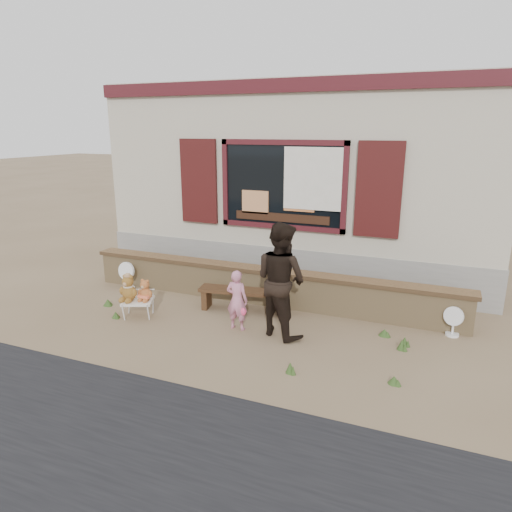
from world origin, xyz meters
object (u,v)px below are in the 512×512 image
at_px(folding_chair, 138,302).
at_px(teddy_bear_left, 129,287).
at_px(adult, 281,280).
at_px(bench, 244,295).
at_px(teddy_bear_right, 145,289).
at_px(child, 237,300).

xyz_separation_m(folding_chair, teddy_bear_left, (-0.13, -0.05, 0.26)).
distance_m(teddy_bear_left, adult, 2.63).
xyz_separation_m(bench, teddy_bear_right, (-1.43, -0.84, 0.20)).
bearing_deg(adult, child, 32.66).
xyz_separation_m(teddy_bear_left, child, (1.89, 0.23, -0.04)).
xyz_separation_m(folding_chair, child, (1.76, 0.18, 0.22)).
height_order(folding_chair, teddy_bear_left, teddy_bear_left).
xyz_separation_m(bench, folding_chair, (-1.56, -0.89, -0.02)).
bearing_deg(folding_chair, teddy_bear_right, -0.00).
relative_size(bench, folding_chair, 2.59).
relative_size(bench, adult, 0.90).
relative_size(folding_chair, adult, 0.35).
distance_m(folding_chair, child, 1.78).
bearing_deg(bench, teddy_bear_left, -159.53).
distance_m(bench, teddy_bear_right, 1.67).
bearing_deg(adult, teddy_bear_left, 32.14).
bearing_deg(child, bench, -73.01).
height_order(bench, adult, adult).
distance_m(teddy_bear_left, child, 1.91).
bearing_deg(teddy_bear_right, child, -18.32).
bearing_deg(teddy_bear_left, teddy_bear_right, -0.00).
height_order(bench, teddy_bear_left, teddy_bear_left).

